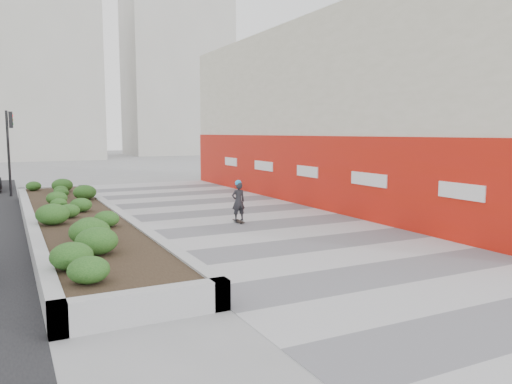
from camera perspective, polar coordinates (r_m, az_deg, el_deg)
ground at (r=12.71m, az=10.21°, el=-7.59°), size 160.00×160.00×0.00m
walkway at (r=15.15m, az=3.37°, el=-5.13°), size 8.00×36.00×0.01m
building at (r=23.70m, az=10.94°, el=8.73°), size 6.04×24.08×8.00m
planter at (r=17.15m, az=-19.87°, el=-2.71°), size 3.00×18.00×0.90m
traffic_signal_near at (r=27.33m, az=-26.35°, el=5.32°), size 0.33×0.28×4.20m
distant_bldg_north_l at (r=65.23m, az=-24.96°, el=12.24°), size 16.00×12.00×20.00m
distant_bldg_north_r at (r=73.87m, az=-9.03°, el=13.63°), size 14.00×10.00×24.00m
manhole_cover at (r=15.40m, az=4.99°, el=-4.96°), size 0.44×0.44×0.01m
skateboarder at (r=17.35m, az=-2.03°, el=-1.05°), size 0.50×0.73×1.51m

